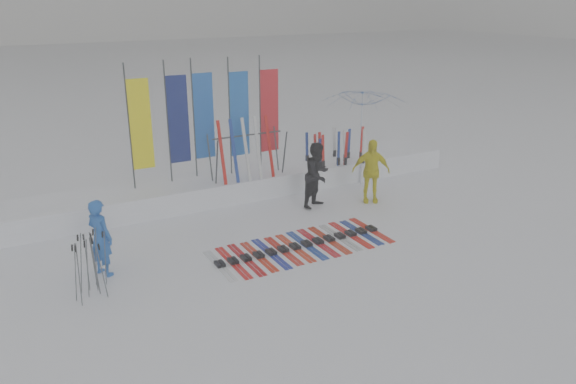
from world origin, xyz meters
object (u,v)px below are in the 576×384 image
person_blue (100,238)px  ski_rack (248,149)px  person_black (317,175)px  tent_canopy (363,126)px  ski_row (301,245)px  person_yellow (371,171)px

person_blue → ski_rack: (4.47, 2.70, 0.58)m
person_black → tent_canopy: (3.43, 2.74, 0.39)m
ski_rack → ski_row: bearing=-95.5°
tent_canopy → ski_rack: bearing=-165.1°
person_black → ski_rack: size_ratio=0.85×
person_yellow → ski_rack: 3.37m
ski_row → ski_rack: bearing=84.5°
ski_row → ski_rack: size_ratio=1.99×
person_black → person_blue: bearing=168.3°
person_blue → person_yellow: size_ratio=0.92×
person_blue → ski_row: size_ratio=0.39×
person_yellow → ski_row: (-3.10, -1.64, -0.83)m
tent_canopy → ski_rack: (-4.75, -1.26, 0.13)m
person_yellow → tent_canopy: bearing=84.8°
person_black → person_yellow: person_black is taller
tent_canopy → ski_rack: 4.92m
tent_canopy → ski_row: tent_canopy is taller
person_blue → person_yellow: bearing=-113.3°
person_blue → person_black: person_black is taller
person_yellow → ski_row: size_ratio=0.43×
person_black → person_yellow: bearing=-38.4°
person_yellow → person_blue: bearing=-146.1°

